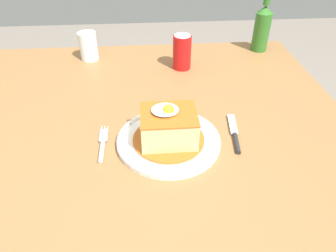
% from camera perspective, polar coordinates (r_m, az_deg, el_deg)
% --- Properties ---
extents(ground_plane, '(6.00, 6.00, 0.00)m').
position_cam_1_polar(ground_plane, '(1.51, -3.65, -21.86)').
color(ground_plane, slate).
extents(dining_table, '(1.23, 0.99, 0.76)m').
position_cam_1_polar(dining_table, '(1.01, -5.09, -2.22)').
color(dining_table, olive).
rests_on(dining_table, ground_plane).
extents(main_plate, '(0.27, 0.27, 0.02)m').
position_cam_1_polar(main_plate, '(0.82, 0.11, -2.58)').
color(main_plate, white).
rests_on(main_plate, dining_table).
extents(sandwich_meal, '(0.19, 0.19, 0.11)m').
position_cam_1_polar(sandwich_meal, '(0.79, 0.09, -0.21)').
color(sandwich_meal, '#B75B1E').
rests_on(sandwich_meal, main_plate).
extents(fork, '(0.02, 0.14, 0.01)m').
position_cam_1_polar(fork, '(0.82, -11.83, -3.53)').
color(fork, silver).
rests_on(fork, dining_table).
extents(knife, '(0.04, 0.17, 0.01)m').
position_cam_1_polar(knife, '(0.85, 12.13, -2.02)').
color(knife, '#262628').
rests_on(knife, dining_table).
extents(soda_can, '(0.07, 0.07, 0.12)m').
position_cam_1_polar(soda_can, '(1.16, 2.56, 13.27)').
color(soda_can, red).
rests_on(soda_can, dining_table).
extents(beer_bottle_green, '(0.06, 0.06, 0.27)m').
position_cam_1_polar(beer_bottle_green, '(1.35, 16.76, 17.01)').
color(beer_bottle_green, '#2D6B23').
rests_on(beer_bottle_green, dining_table).
extents(drinking_glass, '(0.07, 0.07, 0.10)m').
position_cam_1_polar(drinking_glass, '(1.27, -14.21, 13.57)').
color(drinking_glass, silver).
rests_on(drinking_glass, dining_table).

